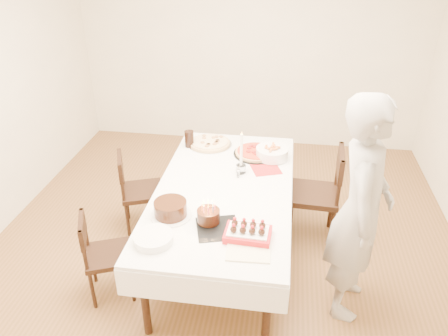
# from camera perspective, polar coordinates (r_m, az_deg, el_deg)

# --- Properties ---
(floor) EXTENTS (5.00, 5.00, 0.00)m
(floor) POSITION_cam_1_polar(r_m,az_deg,el_deg) (4.19, -0.24, -11.08)
(floor) COLOR brown
(floor) RESTS_ON ground
(wall_back) EXTENTS (4.50, 0.04, 2.70)m
(wall_back) POSITION_cam_1_polar(r_m,az_deg,el_deg) (5.84, 3.57, 15.73)
(wall_back) COLOR beige
(wall_back) RESTS_ON floor
(dining_table) EXTENTS (1.28, 2.21, 0.75)m
(dining_table) POSITION_cam_1_polar(r_m,az_deg,el_deg) (3.92, -0.00, -7.29)
(dining_table) COLOR silver
(dining_table) RESTS_ON floor
(chair_right_savory) EXTENTS (0.52, 0.52, 0.97)m
(chair_right_savory) POSITION_cam_1_polar(r_m,az_deg,el_deg) (4.20, 11.60, -3.40)
(chair_right_savory) COLOR black
(chair_right_savory) RESTS_ON floor
(chair_left_savory) EXTENTS (0.55, 0.55, 0.83)m
(chair_left_savory) POSITION_cam_1_polar(r_m,az_deg,el_deg) (4.37, -10.65, -3.01)
(chair_left_savory) COLOR black
(chair_left_savory) RESTS_ON floor
(chair_left_dessert) EXTENTS (0.51, 0.51, 0.77)m
(chair_left_dessert) POSITION_cam_1_polar(r_m,az_deg,el_deg) (3.69, -14.80, -10.92)
(chair_left_dessert) COLOR black
(chair_left_dessert) RESTS_ON floor
(person) EXTENTS (0.53, 0.71, 1.79)m
(person) POSITION_cam_1_polar(r_m,az_deg,el_deg) (3.33, 17.38, -5.34)
(person) COLOR #A4A19B
(person) RESTS_ON floor
(pizza_white) EXTENTS (0.57, 0.57, 0.04)m
(pizza_white) POSITION_cam_1_polar(r_m,az_deg,el_deg) (4.43, -1.87, 3.28)
(pizza_white) COLOR beige
(pizza_white) RESTS_ON dining_table
(pizza_pepperoni) EXTENTS (0.52, 0.52, 0.04)m
(pizza_pepperoni) POSITION_cam_1_polar(r_m,az_deg,el_deg) (4.25, 4.17, 2.05)
(pizza_pepperoni) COLOR red
(pizza_pepperoni) RESTS_ON dining_table
(red_placemat) EXTENTS (0.32, 0.32, 0.01)m
(red_placemat) POSITION_cam_1_polar(r_m,az_deg,el_deg) (4.01, 5.46, -0.11)
(red_placemat) COLOR #B21E1E
(red_placemat) RESTS_ON dining_table
(pasta_bowl) EXTENTS (0.37, 0.37, 0.10)m
(pasta_bowl) POSITION_cam_1_polar(r_m,az_deg,el_deg) (4.18, 6.29, 1.97)
(pasta_bowl) COLOR white
(pasta_bowl) RESTS_ON dining_table
(taper_candle) EXTENTS (0.11, 0.11, 0.40)m
(taper_candle) POSITION_cam_1_polar(r_m,az_deg,el_deg) (3.84, 2.27, 2.03)
(taper_candle) COLOR white
(taper_candle) RESTS_ON dining_table
(shaker_pair) EXTENTS (0.09, 0.09, 0.08)m
(shaker_pair) POSITION_cam_1_polar(r_m,az_deg,el_deg) (3.85, 1.86, -0.67)
(shaker_pair) COLOR white
(shaker_pair) RESTS_ON dining_table
(cola_glass) EXTENTS (0.12, 0.12, 0.17)m
(cola_glass) POSITION_cam_1_polar(r_m,az_deg,el_deg) (4.38, -4.56, 3.82)
(cola_glass) COLOR black
(cola_glass) RESTS_ON dining_table
(layer_cake) EXTENTS (0.39, 0.39, 0.13)m
(layer_cake) POSITION_cam_1_polar(r_m,az_deg,el_deg) (3.36, -7.00, -5.33)
(layer_cake) COLOR black
(layer_cake) RESTS_ON dining_table
(cake_board) EXTENTS (0.38, 0.38, 0.01)m
(cake_board) POSITION_cam_1_polar(r_m,az_deg,el_deg) (3.24, -0.83, -7.93)
(cake_board) COLOR black
(cake_board) RESTS_ON dining_table
(birthday_cake) EXTENTS (0.22, 0.22, 0.16)m
(birthday_cake) POSITION_cam_1_polar(r_m,az_deg,el_deg) (3.25, -2.05, -5.79)
(birthday_cake) COLOR #33180E
(birthday_cake) RESTS_ON dining_table
(strawberry_box) EXTENTS (0.34, 0.24, 0.08)m
(strawberry_box) POSITION_cam_1_polar(r_m,az_deg,el_deg) (3.14, 3.13, -8.48)
(strawberry_box) COLOR #B61418
(strawberry_box) RESTS_ON dining_table
(box_lid) EXTENTS (0.31, 0.21, 0.02)m
(box_lid) POSITION_cam_1_polar(r_m,az_deg,el_deg) (3.03, 3.19, -11.03)
(box_lid) COLOR beige
(box_lid) RESTS_ON dining_table
(plate_stack) EXTENTS (0.35, 0.35, 0.06)m
(plate_stack) POSITION_cam_1_polar(r_m,az_deg,el_deg) (3.15, -9.21, -9.04)
(plate_stack) COLOR white
(plate_stack) RESTS_ON dining_table
(china_plate) EXTENTS (0.23, 0.23, 0.01)m
(china_plate) POSITION_cam_1_polar(r_m,az_deg,el_deg) (3.42, -6.93, -5.82)
(china_plate) COLOR white
(china_plate) RESTS_ON dining_table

